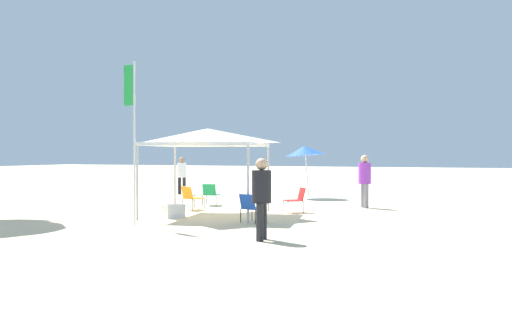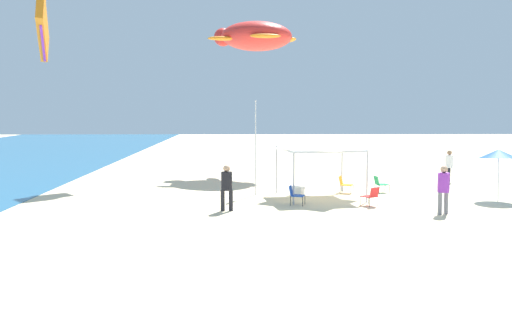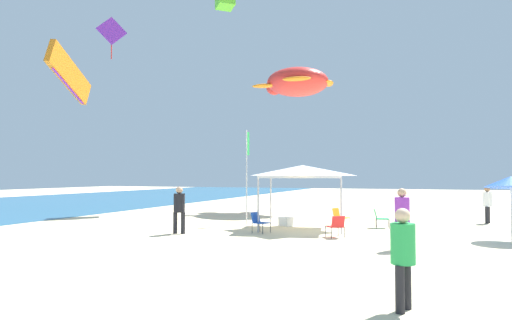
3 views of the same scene
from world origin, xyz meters
The scene contains 16 objects.
ground centered at (0.00, 0.00, -0.05)m, with size 120.00×120.00×0.10m, color beige.
canopy_tent centered at (2.33, 3.91, 2.44)m, with size 3.88×3.86×2.73m.
beach_umbrella centered at (1.40, -3.86, 2.06)m, with size 1.76×1.73×2.35m.
folding_chair_near_cooler centered at (3.62, 2.55, 0.47)m, with size 0.71×0.77×0.82m.
folding_chair_facing_ocean centered at (3.70, 0.82, 0.47)m, with size 0.62×0.70×0.82m.
folding_chair_left_of_tent centered at (0.37, 5.19, 0.47)m, with size 0.67×0.75×0.82m.
folding_chair_right_of_tent centered at (-0.01, 2.04, 0.47)m, with size 0.81×0.78×0.82m.
cooler_box centered at (3.01, 4.86, 0.20)m, with size 0.68×0.74×0.40m.
banner_flag centered at (3.16, 6.81, 2.65)m, with size 0.36×0.06×4.44m.
person_by_tent centered at (-1.83, -0.34, 1.11)m, with size 0.45×0.46×1.89m.
person_near_umbrella centered at (-0.99, 8.03, 1.08)m, with size 0.44×0.49×1.84m.
person_watching_sky centered at (-8.42, -0.62, 1.02)m, with size 0.45×0.41×1.74m.
person_beachcomber centered at (7.41, -3.83, 1.03)m, with size 0.46×0.42×1.76m.
kite_parafoil_orange centered at (1.52, 15.94, 7.43)m, with size 4.26×1.46×2.60m.
kite_diamond_purple centered at (14.90, 24.00, 14.58)m, with size 2.01×1.79×3.76m.
kite_turtle_red centered at (11.66, 6.73, 8.33)m, with size 5.88×5.89×2.03m.
Camera 3 is at (-16.45, -0.94, 2.30)m, focal length 31.40 mm.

